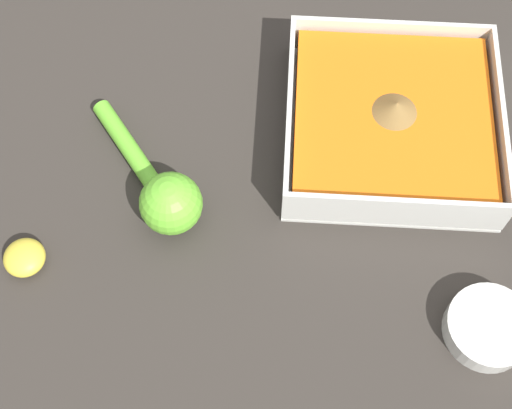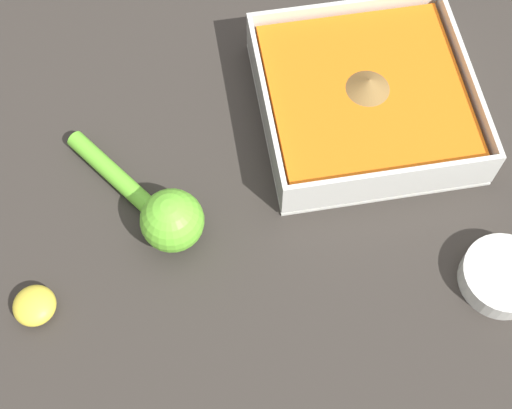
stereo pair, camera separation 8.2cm
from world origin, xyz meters
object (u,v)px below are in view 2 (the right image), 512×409
at_px(spice_bowl, 502,277).
at_px(lemon_squeezer, 163,213).
at_px(lemon_half, 35,306).
at_px(square_dish, 365,100).

relative_size(spice_bowl, lemon_squeezer, 0.50).
height_order(spice_bowl, lemon_squeezer, lemon_squeezer).
relative_size(spice_bowl, lemon_half, 1.97).
xyz_separation_m(spice_bowl, lemon_half, (-0.52, 0.05, 0.00)).
bearing_deg(lemon_squeezer, lemon_half, -99.12).
bearing_deg(lemon_half, square_dish, 25.34).
bearing_deg(spice_bowl, lemon_half, 174.31).
bearing_deg(lemon_squeezer, spice_bowl, 33.43).
bearing_deg(lemon_half, lemon_squeezer, 27.68).
distance_m(lemon_squeezer, lemon_half, 0.17).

